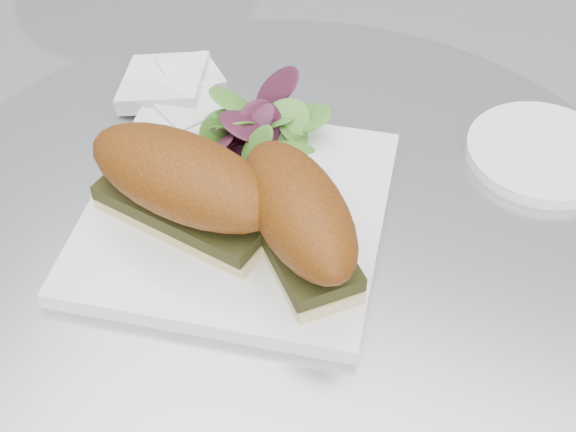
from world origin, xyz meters
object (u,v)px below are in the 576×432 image
object	(u,v)px
sandwich_right	(298,217)
saucer	(542,153)
plate	(236,214)
sandwich_left	(184,184)

from	to	relation	value
sandwich_right	saucer	xyz separation A→B (m)	(0.16, 0.22, -0.05)
plate	sandwich_left	world-z (taller)	sandwich_left
sandwich_left	sandwich_right	size ratio (longest dim) A/B	1.17
saucer	sandwich_right	bearing A→B (deg)	-126.71
plate	saucer	distance (m)	0.30
sandwich_left	saucer	xyz separation A→B (m)	(0.26, 0.22, -0.05)
plate	sandwich_right	xyz separation A→B (m)	(0.07, -0.03, 0.05)
sandwich_left	sandwich_right	bearing A→B (deg)	9.62
plate	sandwich_right	bearing A→B (deg)	-21.12
plate	saucer	xyz separation A→B (m)	(0.23, 0.19, -0.00)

